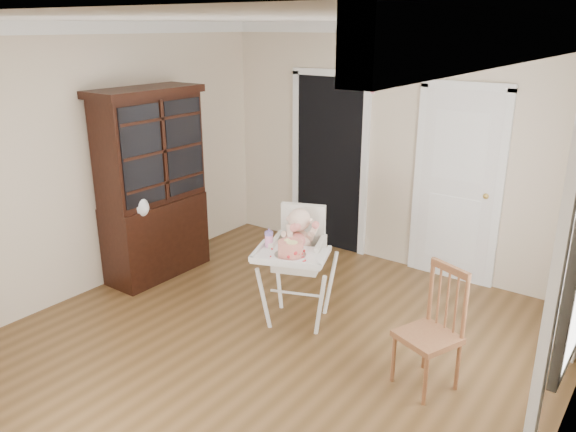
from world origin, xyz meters
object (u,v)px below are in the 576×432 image
Objects in this scene: china_cabinet at (152,185)px; sippy_cup at (269,239)px; cake at (290,248)px; dining_chair at (431,333)px; high_chair at (298,253)px.

sippy_cup is at bearing -5.81° from china_cabinet.
cake is 1.35m from dining_chair.
cake is (0.10, -0.26, 0.15)m from high_chair.
sippy_cup is 0.09× the size of china_cabinet.
cake is at bearing -6.30° from china_cabinet.
china_cabinet reaches higher than high_chair.
high_chair is at bearing 51.41° from sippy_cup.
high_chair is 6.14× the size of sippy_cup.
sippy_cup is (-0.17, -0.21, 0.16)m from high_chair.
cake is 0.13× the size of china_cabinet.
high_chair reaches higher than cake.
china_cabinet reaches higher than dining_chair.
high_chair is 1.92m from china_cabinet.
china_cabinet is (-1.89, -0.04, 0.34)m from high_chair.
sippy_cup is at bearing -158.74° from dining_chair.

